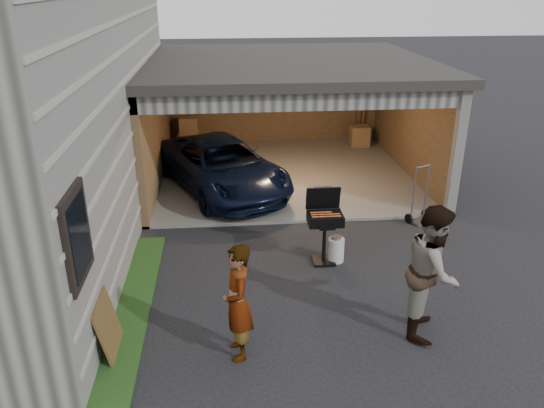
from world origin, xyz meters
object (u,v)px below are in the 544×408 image
Objects in this scene: woman at (238,303)px; hand_truck at (420,211)px; man at (433,271)px; bbq_grill at (325,221)px; plywood_panel at (108,327)px; propane_tank at (336,250)px; minivan at (222,168)px.

hand_truck is (3.86, 3.84, -0.57)m from woman.
hand_truck is at bearing 4.42° from man.
bbq_grill reaches higher than plywood_panel.
propane_tank is at bearing 136.02° from woman.
minivan is 6.31m from man.
minivan is at bearing 174.91° from woman.
plywood_panel is (-1.53, -5.73, -0.18)m from minivan.
bbq_grill is (1.59, 2.40, -0.02)m from woman.
plywood_panel is at bearing -102.62° from woman.
hand_truck reaches higher than propane_tank.
propane_tank is 2.52m from hand_truck.
minivan is 4.55m from hand_truck.
man is at bearing -67.02° from propane_tank.
man reaches higher than hand_truck.
propane_tank is at bearing -2.09° from bbq_grill.
bbq_grill is at bearing 177.91° from propane_tank.
hand_truck is (4.04, -2.06, -0.36)m from minivan.
plywood_panel is at bearing -146.02° from bbq_grill.
man is 4.41× the size of propane_tank.
woman is 5.48m from hand_truck.
propane_tank is 0.35× the size of hand_truck.
plywood_panel is at bearing -147.82° from propane_tank.
propane_tank is (0.22, -0.01, -0.58)m from bbq_grill.
plywood_panel is (-3.30, -2.22, -0.38)m from bbq_grill.
bbq_grill is 3.06× the size of propane_tank.
bbq_grill reaches higher than propane_tank.
woman is 1.32× the size of hand_truck.
plywood_panel is at bearing 114.31° from man.
hand_truck is at bearing 35.32° from propane_tank.
propane_tank is (1.81, 2.39, -0.59)m from woman.
man is at bearing -131.21° from hand_truck.
woman is at bearing 119.02° from man.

